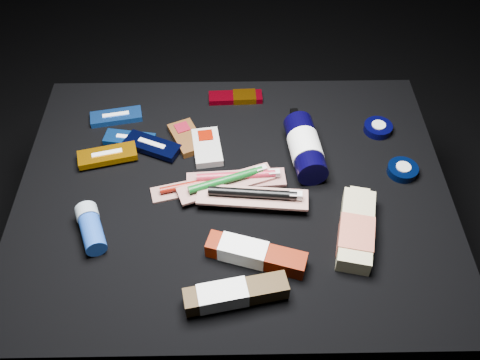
{
  "coord_description": "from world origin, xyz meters",
  "views": [
    {
      "loc": [
        0.0,
        -0.79,
        1.32
      ],
      "look_at": [
        0.01,
        0.01,
        0.42
      ],
      "focal_mm": 40.0,
      "sensor_mm": 36.0,
      "label": 1
    }
  ],
  "objects_px": {
    "deodorant_stick": "(91,228)",
    "toothpaste_carton_red": "(252,253)",
    "bodywash_bottle": "(356,231)",
    "lotion_bottle": "(305,147)"
  },
  "relations": [
    {
      "from": "lotion_bottle",
      "to": "toothpaste_carton_red",
      "type": "xyz_separation_m",
      "value": [
        -0.13,
        -0.28,
        -0.02
      ]
    },
    {
      "from": "toothpaste_carton_red",
      "to": "deodorant_stick",
      "type": "bearing_deg",
      "value": -174.09
    },
    {
      "from": "bodywash_bottle",
      "to": "lotion_bottle",
      "type": "bearing_deg",
      "value": 122.98
    },
    {
      "from": "lotion_bottle",
      "to": "toothpaste_carton_red",
      "type": "relative_size",
      "value": 1.12
    },
    {
      "from": "deodorant_stick",
      "to": "toothpaste_carton_red",
      "type": "height_order",
      "value": "deodorant_stick"
    },
    {
      "from": "bodywash_bottle",
      "to": "deodorant_stick",
      "type": "xyz_separation_m",
      "value": [
        -0.55,
        0.02,
        0.0
      ]
    },
    {
      "from": "deodorant_stick",
      "to": "toothpaste_carton_red",
      "type": "relative_size",
      "value": 0.59
    },
    {
      "from": "lotion_bottle",
      "to": "bodywash_bottle",
      "type": "xyz_separation_m",
      "value": [
        0.09,
        -0.23,
        -0.02
      ]
    },
    {
      "from": "lotion_bottle",
      "to": "toothpaste_carton_red",
      "type": "distance_m",
      "value": 0.31
    },
    {
      "from": "toothpaste_carton_red",
      "to": "bodywash_bottle",
      "type": "bearing_deg",
      "value": 30.27
    }
  ]
}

